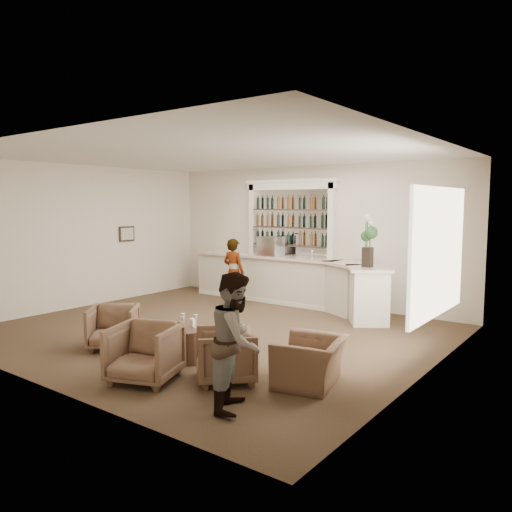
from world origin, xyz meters
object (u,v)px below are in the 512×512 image
at_px(cocktail_table, 187,344).
at_px(flower_vase, 368,238).
at_px(armchair_center, 145,353).
at_px(sommelier, 234,272).
at_px(bar_counter, 292,281).
at_px(guest, 236,341).
at_px(armchair_right, 225,355).
at_px(espresso_machine, 271,246).
at_px(armchair_far, 310,362).
at_px(armchair_left, 113,327).

height_order(cocktail_table, flower_vase, flower_vase).
bearing_deg(armchair_center, sommelier, 94.97).
bearing_deg(armchair_center, bar_counter, 81.26).
relative_size(guest, armchair_center, 1.87).
bearing_deg(flower_vase, armchair_right, -91.52).
bearing_deg(armchair_center, flower_vase, 57.93).
bearing_deg(espresso_machine, guest, -58.51).
bearing_deg(espresso_machine, bar_counter, -0.36).
xyz_separation_m(armchair_far, espresso_machine, (-3.67, 4.33, 1.06)).
height_order(armchair_center, armchair_far, armchair_center).
height_order(cocktail_table, armchair_center, armchair_center).
bearing_deg(armchair_left, sommelier, 58.78).
xyz_separation_m(cocktail_table, espresso_machine, (-1.61, 4.54, 1.12)).
bearing_deg(sommelier, guest, 129.51).
xyz_separation_m(cocktail_table, sommelier, (-2.06, 3.65, 0.55)).
relative_size(bar_counter, sommelier, 3.58).
xyz_separation_m(bar_counter, cocktail_table, (0.99, -4.53, -0.32)).
relative_size(bar_counter, armchair_right, 7.21).
xyz_separation_m(sommelier, armchair_right, (3.13, -4.01, -0.44)).
bearing_deg(armchair_left, cocktail_table, -29.01).
bearing_deg(armchair_center, armchair_far, 12.70).
bearing_deg(armchair_right, guest, 3.49).
height_order(sommelier, espresso_machine, espresso_machine).
distance_m(bar_counter, cocktail_table, 4.65).
xyz_separation_m(armchair_right, flower_vase, (0.11, 4.31, 1.37)).
height_order(armchair_center, armchair_right, armchair_center).
height_order(bar_counter, espresso_machine, espresso_machine).
bearing_deg(armchair_far, armchair_center, -70.27).
distance_m(cocktail_table, armchair_far, 2.07).
relative_size(armchair_left, armchair_far, 0.81).
xyz_separation_m(armchair_left, armchair_far, (3.50, 0.50, -0.04)).
distance_m(bar_counter, flower_vase, 2.54).
xyz_separation_m(bar_counter, flower_vase, (2.18, -0.59, 1.16)).
relative_size(cocktail_table, armchair_center, 0.80).
distance_m(guest, armchair_left, 3.30).
bearing_deg(armchair_center, armchair_right, 16.25).
distance_m(cocktail_table, espresso_machine, 4.94).
distance_m(sommelier, espresso_machine, 1.15).
height_order(cocktail_table, guest, guest).
bearing_deg(flower_vase, sommelier, -174.85).
bearing_deg(guest, armchair_left, 52.49).
distance_m(armchair_left, espresso_machine, 4.93).
relative_size(bar_counter, guest, 3.52).
relative_size(guest, espresso_machine, 3.04).
distance_m(bar_counter, espresso_machine, 1.01).
xyz_separation_m(cocktail_table, armchair_left, (-1.44, -0.28, 0.11)).
bearing_deg(armchair_center, espresso_machine, 87.17).
distance_m(armchair_far, espresso_machine, 5.77).
bearing_deg(sommelier, armchair_left, 98.90).
height_order(guest, armchair_far, guest).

